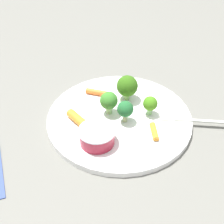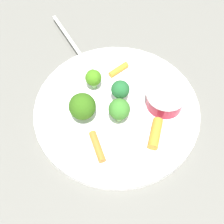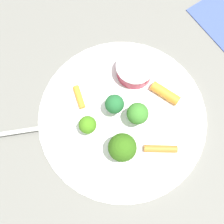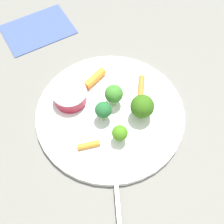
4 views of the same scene
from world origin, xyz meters
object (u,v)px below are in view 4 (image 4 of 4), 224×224
(broccoli_floret_3, at_px, (120,133))
(carrot_stick_2, at_px, (89,145))
(plate, at_px, (110,114))
(broccoli_floret_1, at_px, (142,107))
(fork, at_px, (117,199))
(carrot_stick_0, at_px, (141,87))
(broccoli_floret_2, at_px, (114,94))
(sauce_cup, at_px, (70,96))
(napkin, at_px, (38,29))
(carrot_stick_1, at_px, (94,78))
(broccoli_floret_0, at_px, (103,110))

(broccoli_floret_3, relative_size, carrot_stick_2, 1.01)
(plate, height_order, broccoli_floret_1, broccoli_floret_1)
(broccoli_floret_1, bearing_deg, broccoli_floret_3, -151.74)
(plate, xyz_separation_m, broccoli_floret_1, (0.05, -0.03, 0.04))
(carrot_stick_2, distance_m, fork, 0.11)
(broccoli_floret_3, xyz_separation_m, carrot_stick_0, (0.09, 0.09, -0.02))
(broccoli_floret_2, relative_size, carrot_stick_0, 0.92)
(sauce_cup, height_order, carrot_stick_2, sauce_cup)
(broccoli_floret_3, height_order, fork, broccoli_floret_3)
(napkin, bearing_deg, carrot_stick_0, -60.18)
(carrot_stick_1, bearing_deg, plate, -89.66)
(plate, height_order, broccoli_floret_0, broccoli_floret_0)
(broccoli_floret_0, xyz_separation_m, fork, (-0.04, -0.15, -0.03))
(carrot_stick_0, xyz_separation_m, fork, (-0.13, -0.19, -0.00))
(broccoli_floret_1, xyz_separation_m, fork, (-0.11, -0.13, -0.03))
(carrot_stick_0, bearing_deg, napkin, 119.82)
(broccoli_floret_2, xyz_separation_m, carrot_stick_1, (-0.02, 0.07, -0.02))
(broccoli_floret_0, distance_m, fork, 0.16)
(broccoli_floret_3, distance_m, carrot_stick_2, 0.06)
(broccoli_floret_0, distance_m, carrot_stick_1, 0.09)
(plate, relative_size, carrot_stick_1, 5.44)
(broccoli_floret_0, xyz_separation_m, napkin, (-0.05, 0.29, -0.04))
(sauce_cup, relative_size, carrot_stick_0, 1.24)
(sauce_cup, relative_size, broccoli_floret_2, 1.35)
(broccoli_floret_1, bearing_deg, carrot_stick_2, -169.14)
(carrot_stick_0, bearing_deg, broccoli_floret_3, -134.01)
(carrot_stick_1, bearing_deg, broccoli_floret_0, -99.95)
(carrot_stick_2, height_order, fork, carrot_stick_2)
(carrot_stick_0, distance_m, carrot_stick_2, 0.16)
(broccoli_floret_1, xyz_separation_m, carrot_stick_1, (-0.05, 0.11, -0.02))
(broccoli_floret_0, relative_size, broccoli_floret_1, 0.84)
(fork, relative_size, napkin, 1.15)
(sauce_cup, height_order, broccoli_floret_2, broccoli_floret_2)
(broccoli_floret_2, xyz_separation_m, carrot_stick_2, (-0.08, -0.07, -0.02))
(broccoli_floret_2, height_order, fork, broccoli_floret_2)
(broccoli_floret_3, bearing_deg, napkin, 100.04)
(broccoli_floret_0, bearing_deg, napkin, 99.95)
(broccoli_floret_1, xyz_separation_m, napkin, (-0.12, 0.31, -0.04))
(broccoli_floret_0, xyz_separation_m, carrot_stick_1, (0.02, 0.09, -0.02))
(plate, distance_m, fork, 0.17)
(broccoli_floret_1, bearing_deg, sauce_cup, 142.76)
(plate, height_order, carrot_stick_2, carrot_stick_2)
(broccoli_floret_3, height_order, carrot_stick_1, broccoli_floret_3)
(broccoli_floret_0, distance_m, napkin, 0.30)
(fork, bearing_deg, broccoli_floret_1, 51.28)
(broccoli_floret_1, height_order, fork, broccoli_floret_1)
(plate, xyz_separation_m, broccoli_floret_0, (-0.02, -0.01, 0.04))
(broccoli_floret_3, relative_size, carrot_stick_1, 0.78)
(broccoli_floret_0, bearing_deg, carrot_stick_1, 80.05)
(broccoli_floret_1, xyz_separation_m, carrot_stick_0, (0.03, 0.06, -0.03))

